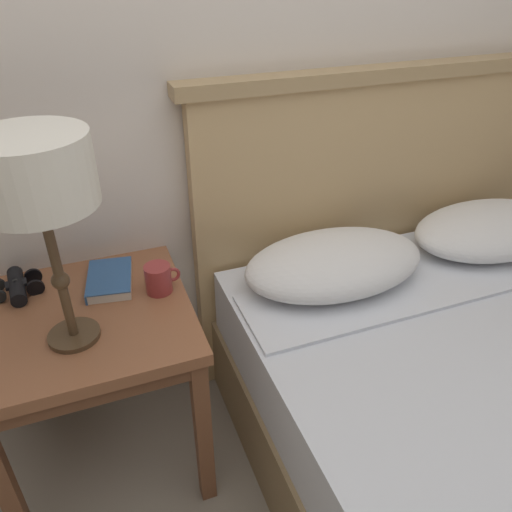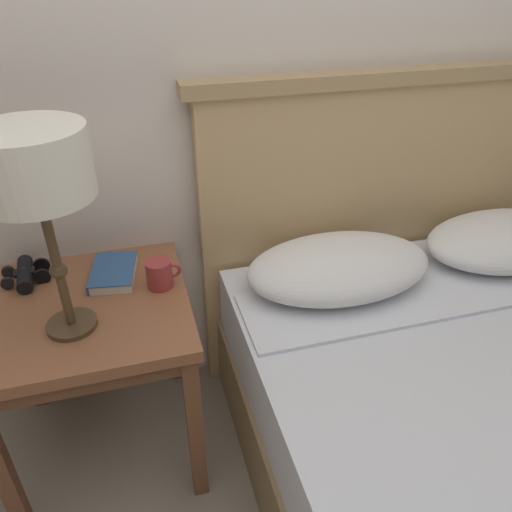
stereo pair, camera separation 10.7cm
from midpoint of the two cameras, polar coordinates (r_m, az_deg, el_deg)
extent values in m
cube|color=silver|center=(1.55, -7.11, 26.05)|extent=(8.00, 0.06, 2.60)
cube|color=brown|center=(1.48, -21.14, -6.53)|extent=(0.58, 0.58, 0.04)
cube|color=brown|center=(1.51, -20.83, -7.81)|extent=(0.55, 0.55, 0.05)
cube|color=brown|center=(1.55, -28.44, -22.72)|extent=(0.04, 0.04, 0.57)
cube|color=brown|center=(1.51, -8.21, -19.44)|extent=(0.04, 0.04, 0.57)
cube|color=brown|center=(1.90, -27.39, -10.45)|extent=(0.04, 0.04, 0.57)
cube|color=brown|center=(1.87, -11.94, -7.66)|extent=(0.04, 0.04, 0.57)
cube|color=white|center=(1.72, 18.11, -2.54)|extent=(1.31, 0.28, 0.01)
cube|color=tan|center=(1.95, 12.21, 3.38)|extent=(1.43, 0.06, 1.09)
cube|color=#A4865B|center=(1.76, 14.40, 19.73)|extent=(1.50, 0.10, 0.04)
ellipsoid|color=white|center=(1.60, 7.09, -0.83)|extent=(0.60, 0.36, 0.15)
ellipsoid|color=white|center=(1.95, 23.87, 2.79)|extent=(0.60, 0.36, 0.15)
cylinder|color=#4C3823|center=(1.39, -22.18, -8.42)|extent=(0.13, 0.13, 0.01)
cylinder|color=#4C3823|center=(1.28, -23.86, -1.97)|extent=(0.02, 0.02, 0.36)
sphere|color=#4C3823|center=(1.29, -23.69, -2.63)|extent=(0.04, 0.04, 0.04)
cylinder|color=silver|center=(1.17, -26.62, 8.65)|extent=(0.26, 0.26, 0.16)
cube|color=silver|center=(1.55, -18.25, -2.66)|extent=(0.15, 0.20, 0.03)
cube|color=#2D568E|center=(1.54, -18.35, -2.19)|extent=(0.15, 0.21, 0.00)
cube|color=#2D568E|center=(1.56, -20.46, -2.88)|extent=(0.04, 0.19, 0.03)
cylinder|color=black|center=(1.58, -27.36, -3.74)|extent=(0.05, 0.10, 0.04)
cylinder|color=black|center=(1.58, -25.69, -3.34)|extent=(0.05, 0.01, 0.05)
cylinder|color=black|center=(1.64, -27.46, -2.55)|extent=(0.05, 0.10, 0.04)
cylinder|color=black|center=(1.64, -25.85, -2.16)|extent=(0.05, 0.01, 0.05)
cube|color=black|center=(1.61, -27.48, -2.91)|extent=(0.06, 0.04, 0.01)
cylinder|color=black|center=(1.61, -27.52, -2.78)|extent=(0.02, 0.01, 0.02)
cylinder|color=#993333|center=(1.46, -13.18, -2.60)|extent=(0.08, 0.08, 0.08)
torus|color=#993333|center=(1.47, -11.59, -2.15)|extent=(0.05, 0.01, 0.05)
camera|label=1|loc=(0.05, -92.16, -1.35)|focal=35.00mm
camera|label=2|loc=(0.05, 87.84, 1.35)|focal=35.00mm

